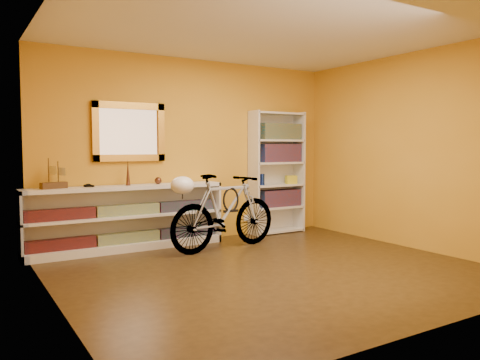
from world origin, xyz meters
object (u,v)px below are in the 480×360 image
bookcase (277,172)px  bicycle (225,212)px  console_unit (128,218)px  helmet (182,185)px

bookcase → bicycle: bearing=-153.5°
console_unit → helmet: size_ratio=8.88×
helmet → bicycle: bearing=8.0°
bookcase → helmet: 2.10m
console_unit → helmet: bearing=-57.7°
helmet → bookcase: bearing=20.8°
bookcase → bicycle: size_ratio=1.11×
bookcase → bicycle: bookcase is taller
bookcase → helmet: bearing=-159.2°
console_unit → bicycle: size_ratio=1.52×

